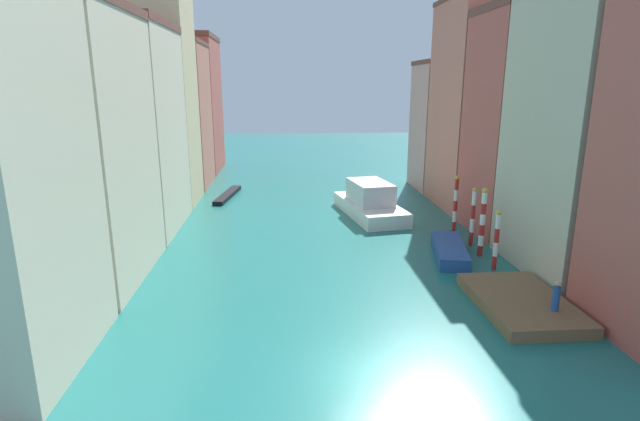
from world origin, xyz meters
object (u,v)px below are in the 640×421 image
Objects in this scene: mooring_pole_0 at (496,239)px; vaporetto_white at (370,202)px; waterfront_dock at (521,303)px; person_on_dock at (556,297)px; gondola_black at (228,195)px; mooring_pole_1 at (483,221)px; motorboat_0 at (450,250)px; mooring_pole_3 at (455,204)px; mooring_pole_2 at (473,216)px.

mooring_pole_0 is 0.37× the size of vaporetto_white.
waterfront_dock is 5.92m from mooring_pole_0.
person_on_dock is 35.44m from gondola_black.
motorboat_0 is (-2.14, 0.10, -2.05)m from mooring_pole_1.
vaporetto_white is at bearing 135.97° from mooring_pole_3.
mooring_pole_1 is at bearing 87.31° from mooring_pole_0.
mooring_pole_3 is (0.21, 8.26, 0.33)m from mooring_pole_0.
mooring_pole_1 reaches higher than mooring_pole_2.
mooring_pole_2 reaches higher than mooring_pole_0.
mooring_pole_1 reaches higher than vaporetto_white.
person_on_dock is at bearing -61.18° from waterfront_dock.
waterfront_dock is 0.68× the size of vaporetto_white.
vaporetto_white reaches higher than motorboat_0.
gondola_black is at bearing 134.36° from mooring_pole_1.
person_on_dock is 0.23× the size of motorboat_0.
person_on_dock is 7.25m from mooring_pole_0.
mooring_pole_1 is 2.28m from mooring_pole_2.
person_on_dock is at bearing -91.76° from mooring_pole_2.
mooring_pole_0 is 8.27m from mooring_pole_3.
person_on_dock is 15.51m from mooring_pole_3.
mooring_pole_0 reaches higher than gondola_black.
person_on_dock reaches higher than motorboat_0.
waterfront_dock is at bearing -99.55° from mooring_pole_0.
mooring_pole_0 is 0.90× the size of mooring_pole_2.
mooring_pole_1 is (0.17, 9.84, 1.12)m from person_on_dock.
motorboat_0 is at bearing 97.38° from waterfront_dock.
mooring_pole_0 is (0.94, 5.59, 1.71)m from waterfront_dock.
mooring_pole_1 is at bearing -95.18° from mooring_pole_2.
mooring_pole_1 is (1.06, 8.21, 2.16)m from waterfront_dock.
mooring_pole_1 is 1.05× the size of mooring_pole_3.
waterfront_dock is 1.49× the size of mooring_pole_1.
mooring_pole_1 reaches higher than waterfront_dock.
mooring_pole_3 reaches higher than vaporetto_white.
mooring_pole_1 reaches higher than person_on_dock.
vaporetto_white is 11.81m from motorboat_0.
gondola_black is 1.21× the size of motorboat_0.
gondola_black is (-13.67, 8.57, -0.99)m from vaporetto_white.
person_on_dock is (0.90, -1.63, 1.04)m from waterfront_dock.
mooring_pole_0 is at bearing -49.35° from gondola_black.
mooring_pole_0 is 15.05m from vaporetto_white.
mooring_pole_3 is at bearing 88.51° from mooring_pole_0.
mooring_pole_0 is at bearing 89.65° from person_on_dock.
vaporetto_white reaches higher than gondola_black.
mooring_pole_3 is at bearing -36.09° from gondola_black.
mooring_pole_1 is 27.90m from gondola_black.
person_on_dock is at bearing -90.35° from mooring_pole_0.
mooring_pole_1 is (0.12, 2.62, 0.45)m from mooring_pole_0.
mooring_pole_0 is 29.71m from gondola_black.
mooring_pole_1 is at bearing -2.57° from motorboat_0.
mooring_pole_3 is (-0.11, 3.39, 0.12)m from mooring_pole_2.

